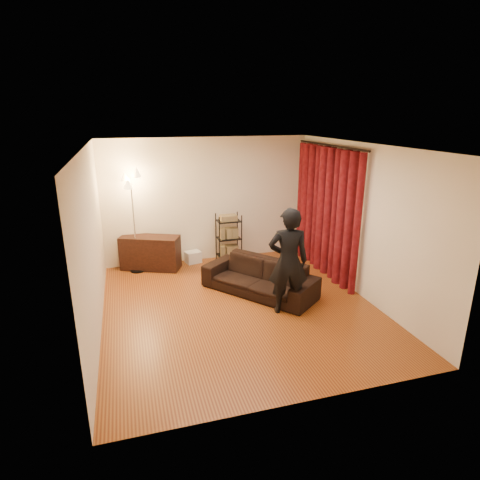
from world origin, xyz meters
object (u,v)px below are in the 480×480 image
object	(u,v)px
wire_shelf	(229,238)
sofa	(259,277)
person	(288,262)
floor_lamp	(134,223)
storage_boxes	(193,257)
media_cabinet	(150,253)

from	to	relation	value
wire_shelf	sofa	bearing A→B (deg)	-102.46
sofa	wire_shelf	bearing A→B (deg)	145.60
person	wire_shelf	distance (m)	2.60
person	floor_lamp	world-z (taller)	floor_lamp
sofa	storage_boxes	size ratio (longest dim) A/B	6.61
storage_boxes	floor_lamp	xyz separation A→B (m)	(-1.21, -0.15, 0.91)
sofa	media_cabinet	world-z (taller)	media_cabinet
sofa	media_cabinet	size ratio (longest dim) A/B	1.72
person	floor_lamp	size ratio (longest dim) A/B	0.86
wire_shelf	floor_lamp	xyz separation A→B (m)	(-1.99, -0.01, 0.50)
media_cabinet	wire_shelf	distance (m)	1.71
person	storage_boxes	xyz separation A→B (m)	(-1.10, 2.70, -0.76)
person	wire_shelf	world-z (taller)	person
storage_boxes	sofa	bearing A→B (deg)	-64.43
person	media_cabinet	distance (m)	3.35
media_cabinet	wire_shelf	xyz separation A→B (m)	(1.70, -0.06, 0.19)
media_cabinet	floor_lamp	world-z (taller)	floor_lamp
person	storage_boxes	bearing A→B (deg)	-54.23
sofa	floor_lamp	size ratio (longest dim) A/B	1.01
media_cabinet	floor_lamp	xyz separation A→B (m)	(-0.29, -0.07, 0.68)
sofa	floor_lamp	world-z (taller)	floor_lamp
person	floor_lamp	bearing A→B (deg)	-34.23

